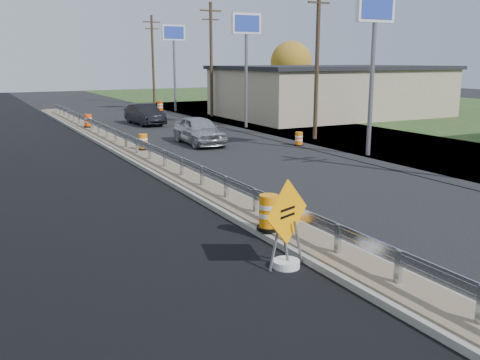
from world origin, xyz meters
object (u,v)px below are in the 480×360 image
barrel_shoulder_near (299,139)px  barrel_shoulder_far (160,107)px  caution_sign (287,246)px  barrel_median_near (269,213)px  car_dark_mid (145,114)px  barrel_median_far (88,121)px  car_silver (199,130)px  barrel_median_mid (143,142)px

barrel_shoulder_near → barrel_shoulder_far: (-0.00, 23.30, 0.09)m
caution_sign → barrel_median_near: 2.20m
car_dark_mid → barrel_shoulder_far: bearing=60.9°
barrel_median_far → car_silver: 10.10m
barrel_median_mid → barrel_median_far: 10.87m
caution_sign → car_dark_mid: 29.59m
barrel_median_near → barrel_shoulder_far: size_ratio=0.99×
barrel_median_near → barrel_median_mid: bearing=85.6°
car_silver → car_dark_mid: bearing=90.8°
barrel_median_near → barrel_median_far: 25.29m
barrel_median_far → barrel_shoulder_near: size_ratio=1.16×
barrel_median_near → barrel_shoulder_near: size_ratio=1.25×
barrel_shoulder_far → barrel_shoulder_near: bearing=-90.0°
caution_sign → car_dark_mid: size_ratio=0.45×
barrel_shoulder_far → car_silver: size_ratio=0.21×
barrel_median_mid → car_dark_mid: 13.16m
car_silver → car_dark_mid: 10.77m
caution_sign → car_dark_mid: (5.98, 28.98, 0.23)m
barrel_median_far → barrel_median_near: bearing=-91.5°
barrel_shoulder_near → barrel_shoulder_far: bearing=90.0°
barrel_shoulder_far → car_dark_mid: size_ratio=0.21×
barrel_median_mid → barrel_median_near: bearing=-94.4°
caution_sign → barrel_shoulder_far: 39.81m
car_silver → car_dark_mid: car_silver is taller
caution_sign → barrel_median_near: bearing=48.3°
barrel_median_mid → car_dark_mid: size_ratio=0.17×
caution_sign → barrel_median_mid: (1.85, 16.48, 0.08)m
barrel_median_far → barrel_shoulder_far: (9.07, 11.05, -0.19)m
caution_sign → barrel_shoulder_near: size_ratio=2.73×
barrel_median_far → car_silver: bearing=-64.8°
barrel_median_mid → barrel_median_far: (-0.42, 10.86, 0.04)m
barrel_shoulder_near → barrel_median_far: bearing=126.5°
barrel_median_near → barrel_shoulder_far: barrel_median_near is taller
barrel_median_near → car_silver: size_ratio=0.21×
barrel_shoulder_near → car_dark_mid: 14.61m
barrel_median_near → car_dark_mid: 27.41m
barrel_shoulder_far → car_silver: bearing=-103.3°
barrel_median_near → barrel_shoulder_far: bearing=75.0°
barrel_median_mid → barrel_median_far: bearing=92.2°
caution_sign → barrel_median_mid: 16.59m
car_silver → barrel_shoulder_near: bearing=-31.1°
caution_sign → barrel_shoulder_near: (10.50, 15.09, -0.17)m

